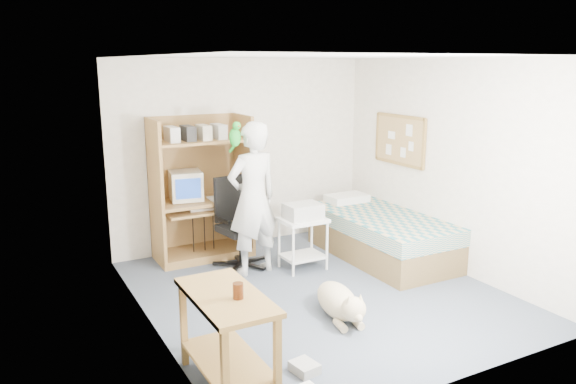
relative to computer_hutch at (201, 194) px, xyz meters
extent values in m
plane|color=#44505D|center=(0.70, -1.74, -0.82)|extent=(4.00, 4.00, 0.00)
cube|color=beige|center=(0.70, 0.26, 0.43)|extent=(3.60, 0.02, 2.50)
cube|color=beige|center=(2.50, -1.74, 0.43)|extent=(0.02, 4.00, 2.50)
cube|color=beige|center=(-1.10, -1.74, 0.43)|extent=(0.02, 4.00, 2.50)
cube|color=white|center=(0.70, -1.74, 1.68)|extent=(3.60, 4.00, 0.02)
cube|color=brown|center=(-0.58, -0.04, 0.08)|extent=(0.04, 0.60, 1.80)
cube|color=brown|center=(0.58, -0.04, 0.08)|extent=(0.04, 0.60, 1.80)
cube|color=brown|center=(0.00, 0.25, 0.08)|extent=(1.20, 0.02, 1.80)
cube|color=brown|center=(0.00, -0.04, -0.08)|extent=(1.12, 0.60, 0.04)
cube|color=brown|center=(0.00, -0.12, -0.18)|extent=(1.00, 0.50, 0.03)
cube|color=brown|center=(0.00, -0.04, 0.68)|extent=(1.12, 0.55, 0.03)
cube|color=brown|center=(0.00, -0.04, -0.77)|extent=(1.12, 0.60, 0.10)
cube|color=brown|center=(2.00, -1.14, -0.64)|extent=(1.00, 2.00, 0.36)
cube|color=#2F747D|center=(2.00, -1.14, -0.36)|extent=(1.02, 2.02, 0.20)
cube|color=white|center=(2.00, -0.34, -0.22)|extent=(0.55, 0.35, 0.12)
cube|color=brown|center=(-0.85, -2.94, -0.09)|extent=(0.50, 1.00, 0.04)
cube|color=brown|center=(-1.05, -3.39, -0.47)|extent=(0.05, 0.05, 0.70)
cube|color=brown|center=(-0.65, -3.39, -0.47)|extent=(0.05, 0.05, 0.70)
cube|color=brown|center=(-1.05, -2.49, -0.47)|extent=(0.05, 0.05, 0.70)
cube|color=brown|center=(-0.65, -2.49, -0.47)|extent=(0.05, 0.05, 0.70)
cube|color=brown|center=(-0.85, -2.94, -0.62)|extent=(0.46, 0.92, 0.03)
cube|color=#9F7A47|center=(2.48, -0.84, 0.63)|extent=(0.03, 0.90, 0.60)
cube|color=brown|center=(2.47, -0.84, 0.94)|extent=(0.04, 0.94, 0.04)
cube|color=brown|center=(2.47, -0.84, 0.32)|extent=(0.04, 0.94, 0.04)
cylinder|color=black|center=(0.29, -0.60, -0.78)|extent=(0.61, 0.61, 0.06)
cylinder|color=black|center=(0.29, -0.60, -0.59)|extent=(0.06, 0.06, 0.41)
cube|color=black|center=(0.29, -0.60, -0.34)|extent=(0.54, 0.54, 0.08)
cube|color=black|center=(0.25, -0.37, -0.01)|extent=(0.43, 0.13, 0.56)
cube|color=black|center=(0.03, -0.64, -0.19)|extent=(0.09, 0.31, 0.04)
cube|color=black|center=(0.54, -0.56, -0.19)|extent=(0.09, 0.31, 0.04)
imported|color=silver|center=(0.34, -0.85, 0.08)|extent=(0.72, 0.53, 1.80)
ellipsoid|color=#138517|center=(0.14, -0.83, 0.81)|extent=(0.13, 0.13, 0.21)
sphere|color=#138517|center=(0.14, -0.87, 0.94)|extent=(0.09, 0.09, 0.09)
cone|color=red|center=(0.15, -0.91, 0.94)|extent=(0.04, 0.05, 0.04)
cylinder|color=#138517|center=(0.13, -0.78, 0.69)|extent=(0.05, 0.15, 0.13)
ellipsoid|color=tan|center=(0.57, -2.30, -0.67)|extent=(0.45, 0.74, 0.31)
sphere|color=tan|center=(0.50, -2.68, -0.59)|extent=(0.23, 0.23, 0.23)
cone|color=tan|center=(0.44, -2.69, -0.48)|extent=(0.07, 0.07, 0.09)
cone|color=tan|center=(0.55, -2.71, -0.48)|extent=(0.07, 0.07, 0.09)
ellipsoid|color=tan|center=(0.48, -2.78, -0.63)|extent=(0.10, 0.14, 0.08)
cylinder|color=tan|center=(0.63, -1.94, -0.72)|extent=(0.10, 0.23, 0.11)
cube|color=white|center=(0.91, -1.01, -0.21)|extent=(0.53, 0.42, 0.04)
cube|color=white|center=(0.91, -1.01, -0.66)|extent=(0.49, 0.38, 0.03)
cylinder|color=white|center=(0.68, -1.19, -0.52)|extent=(0.03, 0.03, 0.61)
cylinder|color=white|center=(1.14, -1.19, -0.52)|extent=(0.03, 0.03, 0.61)
cylinder|color=white|center=(0.68, -0.83, -0.52)|extent=(0.03, 0.03, 0.61)
cylinder|color=white|center=(1.14, -0.83, -0.52)|extent=(0.03, 0.03, 0.61)
cube|color=#AFB0AB|center=(0.91, -1.01, -0.10)|extent=(0.42, 0.32, 0.18)
cube|color=beige|center=(-0.19, 0.01, 0.13)|extent=(0.44, 0.46, 0.36)
cube|color=navy|center=(-0.22, -0.19, 0.13)|extent=(0.30, 0.06, 0.25)
cube|color=beige|center=(0.02, -0.16, -0.15)|extent=(0.46, 0.21, 0.03)
cylinder|color=gold|center=(0.32, -0.09, 0.00)|extent=(0.08, 0.08, 0.12)
cylinder|color=#3B1A09|center=(-0.80, -3.05, -0.01)|extent=(0.08, 0.08, 0.12)
cube|color=#A4A5A0|center=(-0.24, -3.07, -0.78)|extent=(0.21, 0.25, 0.08)
camera|label=1|loc=(-2.29, -6.61, 1.62)|focal=35.00mm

